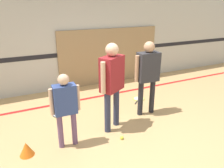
% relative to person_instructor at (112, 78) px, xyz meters
% --- Properties ---
extents(ground_plane, '(16.00, 16.00, 0.00)m').
position_rel_person_instructor_xyz_m(ground_plane, '(0.17, -0.16, -1.07)').
color(ground_plane, tan).
extents(wall_back, '(16.00, 0.07, 3.20)m').
position_rel_person_instructor_xyz_m(wall_back, '(0.17, 2.60, 0.53)').
color(wall_back, beige).
rests_on(wall_back, ground_plane).
extents(wall_panel, '(3.25, 0.05, 1.69)m').
position_rel_person_instructor_xyz_m(wall_panel, '(1.17, 2.54, -0.22)').
color(wall_panel, '#9E7F56').
rests_on(wall_panel, ground_plane).
extents(floor_stripe, '(14.40, 0.10, 0.01)m').
position_rel_person_instructor_xyz_m(floor_stripe, '(0.17, 1.59, -1.06)').
color(floor_stripe, red).
rests_on(floor_stripe, ground_plane).
extents(person_instructor, '(0.58, 0.48, 1.73)m').
position_rel_person_instructor_xyz_m(person_instructor, '(0.00, 0.00, 0.00)').
color(person_instructor, '#2D334C').
rests_on(person_instructor, ground_plane).
extents(person_student_left, '(0.51, 0.22, 1.33)m').
position_rel_person_instructor_xyz_m(person_student_left, '(-0.96, -0.19, -0.24)').
color(person_student_left, '#6B4C70').
rests_on(person_student_left, ground_plane).
extents(person_student_right, '(0.63, 0.28, 1.65)m').
position_rel_person_instructor_xyz_m(person_student_right, '(0.97, 0.23, -0.04)').
color(person_student_right, '#232328').
rests_on(person_student_right, ground_plane).
extents(racket_spare_on_floor, '(0.28, 0.51, 0.03)m').
position_rel_person_instructor_xyz_m(racket_spare_on_floor, '(-0.87, 0.98, -1.06)').
color(racket_spare_on_floor, '#28282D').
rests_on(racket_spare_on_floor, ground_plane).
extents(racket_second_spare, '(0.49, 0.47, 0.03)m').
position_rel_person_instructor_xyz_m(racket_second_spare, '(1.25, 0.96, -1.06)').
color(racket_second_spare, '#C6D838').
rests_on(racket_second_spare, ground_plane).
extents(tennis_ball_near_instructor, '(0.07, 0.07, 0.07)m').
position_rel_person_instructor_xyz_m(tennis_ball_near_instructor, '(-0.01, -0.45, -1.03)').
color(tennis_ball_near_instructor, '#CCE038').
rests_on(tennis_ball_near_instructor, ground_plane).
extents(tennis_ball_by_spare_racket, '(0.07, 0.07, 0.07)m').
position_rel_person_instructor_xyz_m(tennis_ball_by_spare_racket, '(-0.93, 0.88, -1.03)').
color(tennis_ball_by_spare_racket, '#CCE038').
rests_on(tennis_ball_by_spare_racket, ground_plane).
extents(training_cone, '(0.24, 0.24, 0.24)m').
position_rel_person_instructor_xyz_m(training_cone, '(-1.65, -0.16, -0.95)').
color(training_cone, orange).
rests_on(training_cone, ground_plane).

